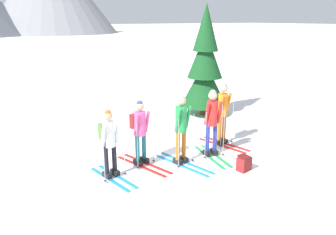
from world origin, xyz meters
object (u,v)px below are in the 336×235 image
at_px(skier_in_red, 212,120).
at_px(skier_in_orange, 222,110).
at_px(skier_in_white, 109,140).
at_px(backpack_on_snow_front, 244,163).
at_px(skier_in_green, 181,126).
at_px(pine_tree_near, 205,66).
at_px(skier_in_pink, 140,129).

bearing_deg(skier_in_red, skier_in_orange, 34.20).
distance_m(skier_in_white, skier_in_orange, 3.56).
relative_size(skier_in_white, skier_in_red, 0.90).
distance_m(skier_in_red, backpack_on_snow_front, 1.41).
distance_m(skier_in_white, skier_in_green, 1.82).
relative_size(skier_in_green, skier_in_red, 1.01).
xyz_separation_m(pine_tree_near, backpack_on_snow_front, (-2.04, -4.40, -1.68)).
bearing_deg(skier_in_pink, skier_in_orange, 1.31).
distance_m(skier_in_green, skier_in_orange, 1.83).
height_order(skier_in_red, pine_tree_near, pine_tree_near).
height_order(skier_in_pink, pine_tree_near, pine_tree_near).
bearing_deg(backpack_on_snow_front, skier_in_pink, 140.98).
xyz_separation_m(skier_in_orange, pine_tree_near, (1.39, 2.73, 0.82)).
bearing_deg(skier_in_orange, skier_in_green, -162.56).
distance_m(skier_in_pink, backpack_on_snow_front, 2.66).
bearing_deg(skier_in_white, skier_in_orange, 5.37).
height_order(skier_in_green, skier_in_orange, skier_in_orange).
bearing_deg(backpack_on_snow_front, skier_in_orange, 68.61).
relative_size(skier_in_green, pine_tree_near, 0.45).
distance_m(skier_in_white, skier_in_pink, 0.95).
bearing_deg(skier_in_red, pine_tree_near, 56.40).
xyz_separation_m(skier_in_pink, skier_in_orange, (2.64, 0.06, 0.12)).
bearing_deg(skier_in_white, skier_in_red, -3.98).
relative_size(skier_in_pink, skier_in_orange, 0.95).
distance_m(skier_in_white, skier_in_red, 2.78).
relative_size(skier_in_red, skier_in_orange, 0.99).
relative_size(skier_in_red, pine_tree_near, 0.44).
bearing_deg(skier_in_pink, skier_in_green, -28.54).
bearing_deg(skier_in_orange, skier_in_pink, -178.69).
bearing_deg(skier_in_pink, pine_tree_near, 34.75).
relative_size(skier_in_white, skier_in_pink, 0.93).
bearing_deg(skier_in_green, skier_in_white, 173.24).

